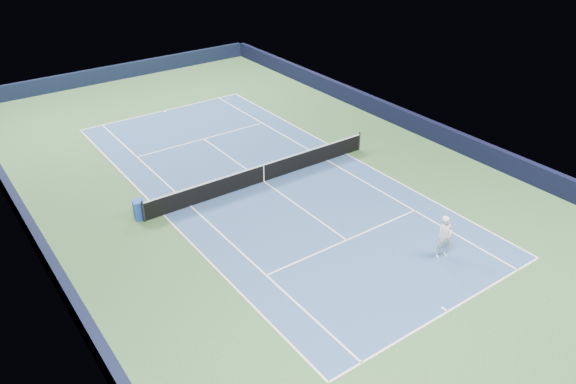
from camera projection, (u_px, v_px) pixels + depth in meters
ground at (264, 182)px, 28.35m from camera, size 40.00×40.00×0.00m
wall_far at (118, 72)px, 42.07m from camera, size 22.00×0.35×1.10m
wall_right at (414, 123)px, 33.55m from camera, size 0.35×40.00×1.10m
wall_left at (40, 245)px, 22.60m from camera, size 0.35×40.00×1.10m
court_surface at (264, 182)px, 28.35m from camera, size 10.97×23.77×0.01m
baseline_far at (164, 111)px, 36.73m from camera, size 10.97×0.08×0.00m
baseline_near at (448, 312)px, 19.96m from camera, size 10.97×0.08×0.00m
sideline_doubles_right at (346, 154)px, 31.12m from camera, size 0.08×23.77×0.00m
sideline_doubles_left at (164, 215)px, 25.57m from camera, size 0.08×23.77×0.00m
sideline_singles_right at (327, 160)px, 30.42m from camera, size 0.08×23.77×0.00m
sideline_singles_left at (191, 206)px, 26.26m from camera, size 0.08×23.77×0.00m
service_line_far at (204, 139)px, 32.86m from camera, size 8.23×0.08×0.00m
service_line_near at (347, 240)px, 23.83m from camera, size 8.23×0.08×0.00m
center_service_line at (264, 181)px, 28.34m from camera, size 0.08×12.80×0.00m
center_mark_far at (165, 111)px, 36.63m from camera, size 0.08×0.30×0.00m
center_mark_near at (445, 309)px, 20.06m from camera, size 0.08×0.30×0.00m
tennis_net at (264, 173)px, 28.10m from camera, size 12.90×0.10×1.07m
sponsor_cube at (140, 209)px, 25.16m from camera, size 0.63×0.59×0.90m
tennis_player at (444, 237)px, 22.38m from camera, size 0.87×1.33×1.88m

